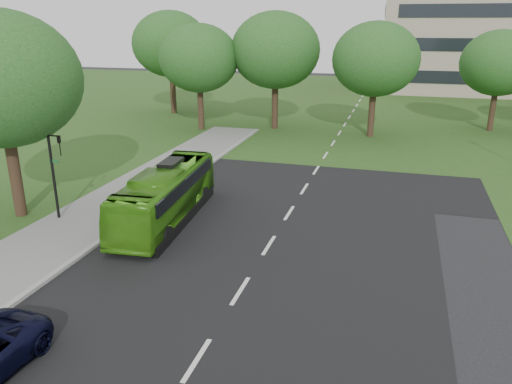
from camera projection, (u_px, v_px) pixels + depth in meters
The scene contains 10 objects.
ground at pixel (256, 266), 19.55m from camera, with size 160.00×160.00×0.00m, color black.
street_surfaces at pixel (330, 141), 40.34m from camera, with size 120.00×120.00×0.15m.
tree_park_a at pixel (199, 58), 42.89m from camera, with size 6.85×6.85×9.10m.
tree_park_b at pixel (276, 50), 42.99m from camera, with size 7.71×7.71×10.10m.
tree_park_c at pixel (376, 59), 39.93m from camera, with size 6.98×6.98×9.27m.
tree_park_d at pixel (500, 63), 42.33m from camera, with size 6.50×6.50×8.59m.
tree_park_f at pixel (171, 44), 50.63m from camera, with size 7.74×7.74×10.33m.
tree_side_near at pixel (0, 80), 22.65m from camera, with size 7.34×7.34×9.75m.
bus at pixel (166, 195), 23.77m from camera, with size 2.14×9.15×2.55m, color #408E16.
traffic_light at pixel (55, 166), 23.23m from camera, with size 0.75×0.23×4.64m.
Camera 1 is at (4.90, -16.88, 9.04)m, focal length 35.00 mm.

